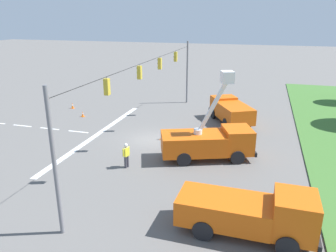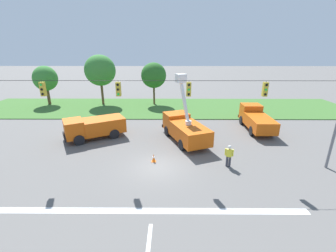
{
  "view_description": "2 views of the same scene",
  "coord_description": "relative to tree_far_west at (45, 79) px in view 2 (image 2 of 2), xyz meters",
  "views": [
    {
      "loc": [
        24.33,
        8.62,
        9.91
      ],
      "look_at": [
        -0.53,
        1.32,
        1.16
      ],
      "focal_mm": 35.0,
      "sensor_mm": 36.0,
      "label": 1
    },
    {
      "loc": [
        0.96,
        -15.31,
        8.72
      ],
      "look_at": [
        0.83,
        4.04,
        1.94
      ],
      "focal_mm": 24.0,
      "sensor_mm": 36.0,
      "label": 2
    }
  ],
  "objects": [
    {
      "name": "ground_plane",
      "position": [
        18.33,
        -19.84,
        -4.17
      ],
      "size": [
        200.0,
        200.0,
        0.0
      ],
      "primitive_type": "plane",
      "color": "#605E5B"
    },
    {
      "name": "grass_verge",
      "position": [
        18.33,
        -1.84,
        -4.12
      ],
      "size": [
        56.0,
        12.0,
        0.1
      ],
      "primitive_type": "cube",
      "color": "#3D6B2D",
      "rests_on": "ground"
    },
    {
      "name": "lane_markings",
      "position": [
        18.33,
        -26.28,
        -4.16
      ],
      "size": [
        17.6,
        15.25,
        0.01
      ],
      "color": "silver",
      "rests_on": "ground"
    },
    {
      "name": "signal_gantry",
      "position": [
        18.28,
        -19.84,
        0.42
      ],
      "size": [
        26.2,
        0.33,
        7.2
      ],
      "color": "slate",
      "rests_on": "ground"
    },
    {
      "name": "tree_far_west",
      "position": [
        0.0,
        0.0,
        0.0
      ],
      "size": [
        3.59,
        3.74,
        6.1
      ],
      "color": "brown",
      "rests_on": "ground"
    },
    {
      "name": "tree_west",
      "position": [
        8.62,
        0.11,
        1.21
      ],
      "size": [
        4.7,
        4.44,
        7.73
      ],
      "color": "brown",
      "rests_on": "ground"
    },
    {
      "name": "tree_centre",
      "position": [
        16.83,
        0.23,
        0.46
      ],
      "size": [
        3.88,
        3.51,
        6.58
      ],
      "color": "brown",
      "rests_on": "ground"
    },
    {
      "name": "utility_truck_bucket_lift",
      "position": [
        20.76,
        -14.58,
        -2.8
      ],
      "size": [
        4.67,
        7.06,
        6.37
      ],
      "color": "#D6560F",
      "rests_on": "ground"
    },
    {
      "name": "utility_truck_support_near",
      "position": [
        11.74,
        -13.97,
        -2.95
      ],
      "size": [
        6.33,
        4.96,
        2.16
      ],
      "color": "#D6560F",
      "rests_on": "ground"
    },
    {
      "name": "utility_truck_support_far",
      "position": [
        28.94,
        -11.22,
        -2.96
      ],
      "size": [
        2.43,
        6.49,
        2.38
      ],
      "color": "#D6560F",
      "rests_on": "ground"
    },
    {
      "name": "road_worker",
      "position": [
        23.84,
        -19.71,
        -3.17
      ],
      "size": [
        0.62,
        0.36,
        1.77
      ],
      "color": "#383842",
      "rests_on": "ground"
    },
    {
      "name": "traffic_cone_foreground_left",
      "position": [
        18.03,
        -18.98,
        -3.83
      ],
      "size": [
        0.36,
        0.36,
        0.68
      ],
      "color": "orange",
      "rests_on": "ground"
    }
  ]
}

